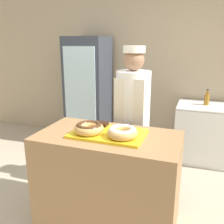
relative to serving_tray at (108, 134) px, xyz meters
The scene contains 12 objects.
ground_plane 0.91m from the serving_tray, ahead, with size 14.00×14.00×0.00m, color #B7A88E.
wall_back 2.18m from the serving_tray, 90.00° to the left, with size 8.00×0.06×2.70m.
display_counter 0.46m from the serving_tray, ahead, with size 1.24×0.67×0.90m.
serving_tray is the anchor object (origin of this frame).
donut_chocolate_glaze 0.17m from the serving_tray, 156.28° to the right, with size 0.25×0.25×0.08m.
donut_light_glaze 0.17m from the serving_tray, 23.72° to the right, with size 0.25×0.25×0.08m.
brownie_back_left 0.19m from the serving_tray, 126.80° to the left, with size 0.09×0.09×0.03m.
brownie_back_right 0.19m from the serving_tray, 53.20° to the left, with size 0.09×0.09×0.03m.
baker_person 0.61m from the serving_tray, 84.81° to the left, with size 0.36×0.36×1.64m.
beverage_fridge 2.00m from the serving_tray, 119.82° to the left, with size 0.62×0.62×1.75m.
chest_freezer 2.05m from the serving_tray, 61.49° to the left, with size 1.03×0.65×0.81m.
bottle_amber 1.95m from the serving_tray, 65.25° to the left, with size 0.07×0.07×0.22m.
Camera 1 is at (0.72, -1.90, 1.67)m, focal length 40.00 mm.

